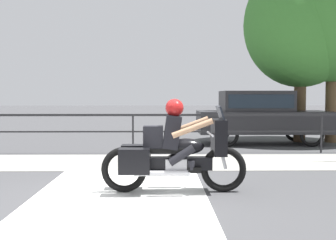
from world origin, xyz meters
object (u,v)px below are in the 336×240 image
object	(u,v)px
motorcycle	(172,151)
tree_behind_car	(334,10)
parked_car	(260,114)
tree_behind_sign	(301,25)

from	to	relation	value
motorcycle	tree_behind_car	world-z (taller)	tree_behind_car
parked_car	tree_behind_car	bearing A→B (deg)	12.47
parked_car	tree_behind_car	distance (m)	4.25
parked_car	tree_behind_sign	world-z (taller)	tree_behind_sign
motorcycle	parked_car	size ratio (longest dim) A/B	0.56
parked_car	tree_behind_sign	distance (m)	3.35
parked_car	tree_behind_car	world-z (taller)	tree_behind_car
motorcycle	tree_behind_sign	bearing A→B (deg)	57.45
motorcycle	tree_behind_car	size ratio (longest dim) A/B	0.35
parked_car	tree_behind_car	size ratio (longest dim) A/B	0.62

